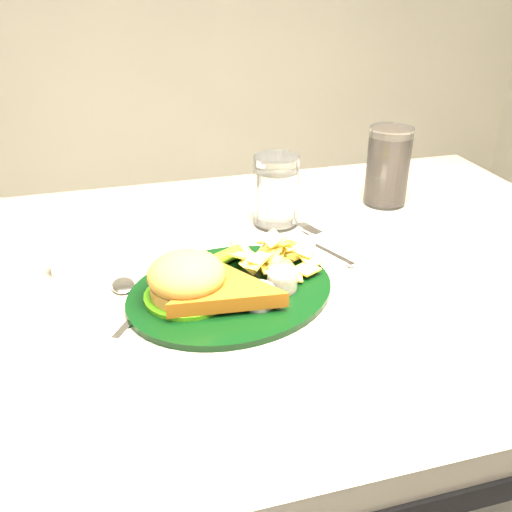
{
  "coord_description": "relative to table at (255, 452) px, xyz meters",
  "views": [
    {
      "loc": [
        -0.2,
        -0.71,
        1.16
      ],
      "look_at": [
        -0.01,
        -0.05,
        0.8
      ],
      "focal_mm": 40.0,
      "sensor_mm": 36.0,
      "label": 1
    }
  ],
  "objects": [
    {
      "name": "wrapped_straw",
      "position": [
        -0.07,
        0.08,
        0.38
      ],
      "size": [
        0.19,
        0.15,
        0.01
      ],
      "primitive_type": null,
      "rotation": [
        0.0,
        0.0,
        0.54
      ],
      "color": "white",
      "rests_on": "table"
    },
    {
      "name": "cola_glass",
      "position": [
        0.3,
        0.18,
        0.45
      ],
      "size": [
        0.08,
        0.08,
        0.14
      ],
      "primitive_type": "cylinder",
      "rotation": [
        0.0,
        0.0,
        0.08
      ],
      "color": "black",
      "rests_on": "table"
    },
    {
      "name": "water_glass",
      "position": [
        0.08,
        0.15,
        0.44
      ],
      "size": [
        0.1,
        0.1,
        0.12
      ],
      "primitive_type": "cylinder",
      "rotation": [
        0.0,
        0.0,
        -0.34
      ],
      "color": "white",
      "rests_on": "table"
    },
    {
      "name": "spoon",
      "position": [
        -0.18,
        -0.08,
        0.38
      ],
      "size": [
        0.12,
        0.15,
        0.01
      ],
      "primitive_type": null,
      "rotation": [
        0.0,
        0.0,
        -0.58
      ],
      "color": "white",
      "rests_on": "table"
    },
    {
      "name": "dinner_plate",
      "position": [
        -0.05,
        -0.06,
        0.41
      ],
      "size": [
        0.36,
        0.33,
        0.07
      ],
      "primitive_type": null,
      "rotation": [
        0.0,
        0.0,
        0.34
      ],
      "color": "black",
      "rests_on": "table"
    },
    {
      "name": "table",
      "position": [
        0.0,
        0.0,
        0.0
      ],
      "size": [
        1.2,
        0.8,
        0.75
      ],
      "primitive_type": null,
      "color": "gray",
      "rests_on": "ground"
    },
    {
      "name": "ramekin",
      "position": [
        -0.27,
        0.06,
        0.39
      ],
      "size": [
        0.06,
        0.06,
        0.03
      ],
      "primitive_type": "cylinder",
      "rotation": [
        0.0,
        0.0,
        -0.42
      ],
      "color": "silver",
      "rests_on": "table"
    },
    {
      "name": "fork_napkin",
      "position": [
        0.12,
        0.02,
        0.38
      ],
      "size": [
        0.16,
        0.18,
        0.01
      ],
      "primitive_type": null,
      "rotation": [
        0.0,
        0.0,
        0.39
      ],
      "color": "white",
      "rests_on": "table"
    }
  ]
}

